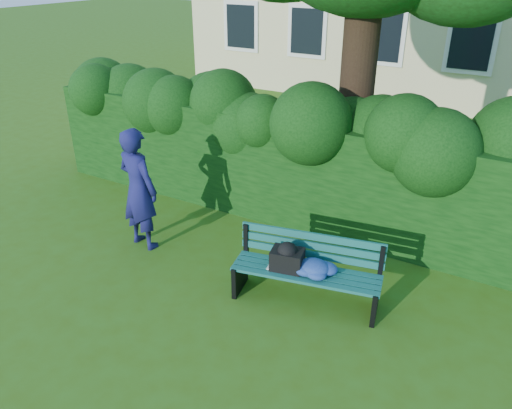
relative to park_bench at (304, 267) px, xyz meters
The scene contains 4 objects.
ground 1.13m from the park_bench, behind, with size 80.00×80.00×0.00m, color #365911.
hedge 2.34m from the park_bench, 115.63° to the left, with size 10.00×1.00×1.80m.
park_bench is the anchor object (origin of this frame).
man_reading 2.82m from the park_bench, behind, with size 0.70×0.46×1.91m, color #181854.
Camera 1 is at (3.15, -4.83, 4.08)m, focal length 35.00 mm.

